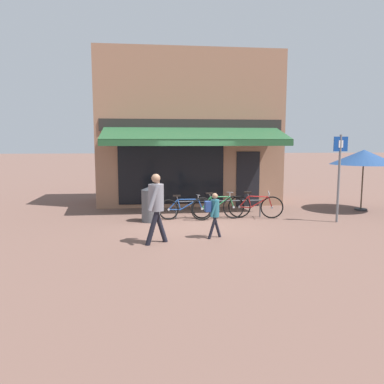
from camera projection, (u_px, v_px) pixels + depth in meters
ground_plane at (202, 224)px, 11.24m from camera, size 160.00×160.00×0.00m
shop_front at (188, 130)px, 15.32m from camera, size 7.15×4.78×5.91m
bike_rack_rail at (219, 204)px, 12.18m from camera, size 2.89×0.04×0.57m
bicycle_blue at (185, 208)px, 11.97m from camera, size 1.73×0.52×0.80m
bicycle_green at (218, 207)px, 11.92m from camera, size 1.80×0.59×0.89m
bicycle_red at (255, 206)px, 12.09m from camera, size 1.76×0.64×0.89m
pedestrian_adult at (156, 201)px, 8.95m from camera, size 0.57×0.66×1.71m
pedestrian_child at (214, 210)px, 9.51m from camera, size 0.46×0.40×1.17m
litter_bin at (151, 204)px, 11.57m from camera, size 0.58×0.58×1.11m
parking_sign at (339, 170)px, 11.33m from camera, size 0.44×0.07×2.68m
cafe_parasol at (364, 157)px, 13.33m from camera, size 2.33×2.33×2.19m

